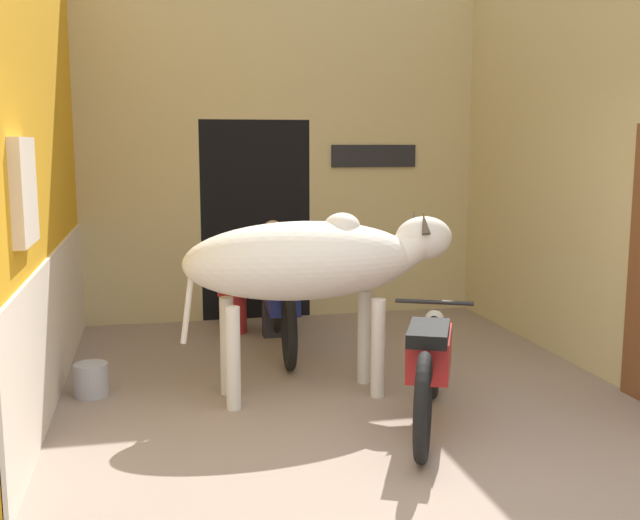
% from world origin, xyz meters
% --- Properties ---
extents(ground_plane, '(30.00, 30.00, 0.00)m').
position_xyz_m(ground_plane, '(0.00, 0.00, 0.00)').
color(ground_plane, gray).
extents(wall_left_shopfront, '(0.25, 4.45, 3.97)m').
position_xyz_m(wall_left_shopfront, '(-2.29, 2.21, 1.92)').
color(wall_left_shopfront, orange).
rests_on(wall_left_shopfront, ground_plane).
extents(wall_back_with_doorway, '(4.41, 0.93, 3.97)m').
position_xyz_m(wall_back_with_doorway, '(-0.12, 4.71, 1.65)').
color(wall_back_with_doorway, '#D1BC84').
rests_on(wall_back_with_doorway, ground_plane).
extents(wall_right_with_door, '(0.22, 4.45, 3.97)m').
position_xyz_m(wall_right_with_door, '(2.29, 2.18, 1.96)').
color(wall_right_with_door, '#D1BC84').
rests_on(wall_right_with_door, ground_plane).
extents(cow, '(2.16, 0.69, 1.43)m').
position_xyz_m(cow, '(-0.24, 1.76, 1.05)').
color(cow, silver).
rests_on(cow, ground_plane).
extents(motorcycle_near, '(0.89, 1.76, 0.80)m').
position_xyz_m(motorcycle_near, '(0.41, 0.94, 0.45)').
color(motorcycle_near, black).
rests_on(motorcycle_near, ground_plane).
extents(motorcycle_far, '(0.58, 1.96, 0.80)m').
position_xyz_m(motorcycle_far, '(-0.26, 3.06, 0.46)').
color(motorcycle_far, black).
rests_on(motorcycle_far, ground_plane).
extents(shopkeeper_seated, '(0.40, 0.34, 1.18)m').
position_xyz_m(shopkeeper_seated, '(-0.23, 3.71, 0.62)').
color(shopkeeper_seated, '#282833').
rests_on(shopkeeper_seated, ground_plane).
extents(plastic_stool, '(0.35, 0.35, 0.43)m').
position_xyz_m(plastic_stool, '(-0.63, 3.84, 0.23)').
color(plastic_stool, red).
rests_on(plastic_stool, ground_plane).
extents(bucket, '(0.26, 0.26, 0.26)m').
position_xyz_m(bucket, '(-1.94, 2.09, 0.13)').
color(bucket, '#A8A8B2').
rests_on(bucket, ground_plane).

